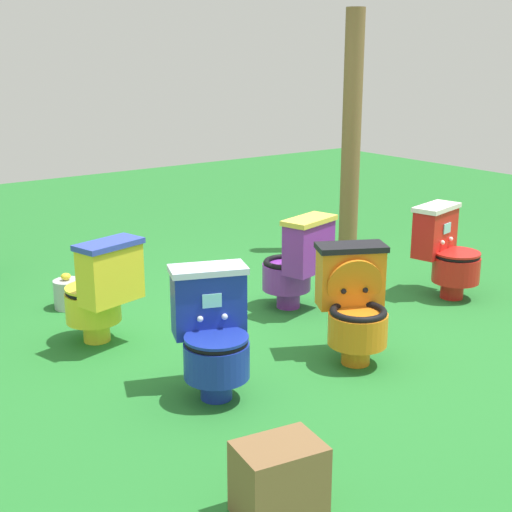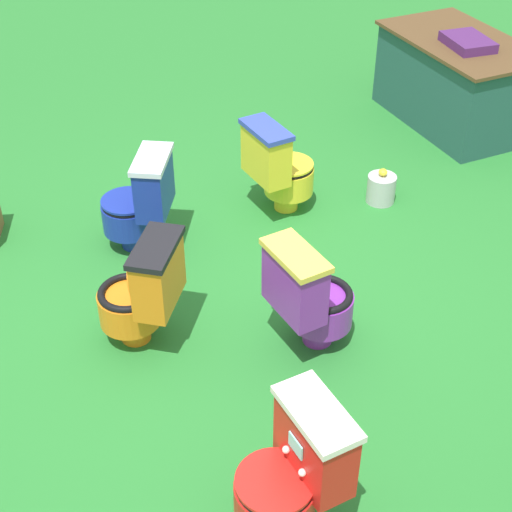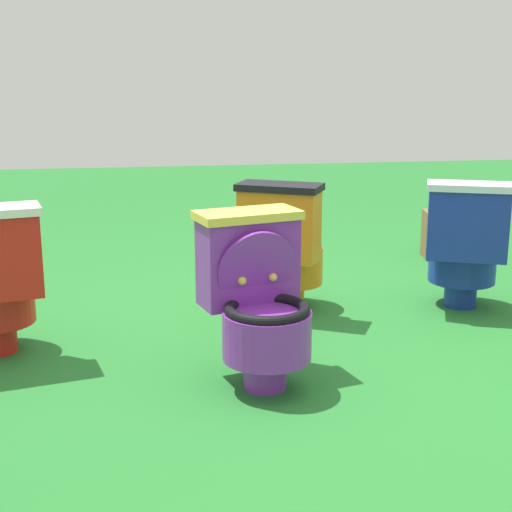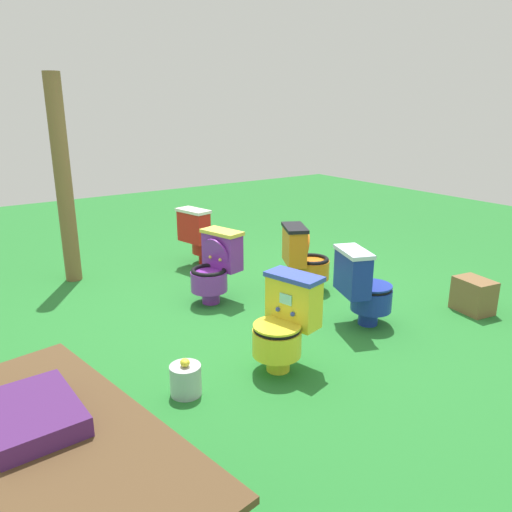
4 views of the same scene
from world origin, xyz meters
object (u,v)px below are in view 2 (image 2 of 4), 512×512
object	(u,v)px
toilet_red	(293,474)
toilet_orange	(143,292)
toilet_blue	(140,202)
toilet_yellow	(279,168)
vendor_table	(456,81)
lemon_bucket	(381,188)
toilet_purple	(310,296)

from	to	relation	value
toilet_red	toilet_orange	xyz separation A→B (m)	(-1.44, -0.46, 0.00)
toilet_blue	toilet_yellow	size ratio (longest dim) A/B	1.00
vendor_table	lemon_bucket	bearing A→B (deg)	-46.28
toilet_blue	toilet_yellow	distance (m)	1.07
toilet_purple	toilet_red	bearing A→B (deg)	-36.80
toilet_red	vendor_table	distance (m)	4.50
toilet_red	toilet_orange	bearing A→B (deg)	4.78
lemon_bucket	toilet_blue	bearing A→B (deg)	-86.58
toilet_blue	toilet_purple	bearing A→B (deg)	-126.64
toilet_orange	lemon_bucket	distance (m)	2.27
vendor_table	lemon_bucket	size ratio (longest dim) A/B	5.73
toilet_orange	lemon_bucket	size ratio (longest dim) A/B	2.63
toilet_purple	toilet_yellow	xyz separation A→B (m)	(-1.47, 0.25, -0.00)
toilet_purple	lemon_bucket	bearing A→B (deg)	127.89
toilet_purple	toilet_red	size ratio (longest dim) A/B	1.00
toilet_blue	toilet_orange	world-z (taller)	same
toilet_purple	toilet_red	distance (m)	1.24
toilet_purple	vendor_table	bearing A→B (deg)	123.61
toilet_yellow	vendor_table	xyz separation A→B (m)	(-1.02, 1.95, 0.02)
toilet_yellow	lemon_bucket	size ratio (longest dim) A/B	2.63
toilet_purple	toilet_orange	size ratio (longest dim) A/B	1.00
toilet_blue	vendor_table	world-z (taller)	vendor_table
toilet_red	lemon_bucket	xyz separation A→B (m)	(-2.53, 1.52, -0.25)
toilet_red	toilet_blue	bearing A→B (deg)	-5.00
toilet_yellow	lemon_bucket	distance (m)	0.84
toilet_orange	vendor_table	xyz separation A→B (m)	(-2.19, 3.13, 0.02)
toilet_red	vendor_table	world-z (taller)	vendor_table
vendor_table	toilet_purple	bearing A→B (deg)	-41.62
toilet_purple	toilet_orange	xyz separation A→B (m)	(-0.29, -0.92, 0.00)
toilet_orange	toilet_yellow	bearing A→B (deg)	-17.58
lemon_bucket	toilet_purple	bearing A→B (deg)	-37.34
toilet_purple	toilet_yellow	size ratio (longest dim) A/B	1.00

